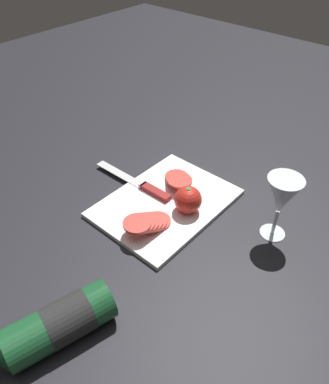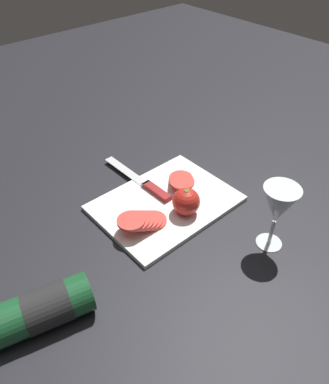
{
  "view_description": "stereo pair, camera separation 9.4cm",
  "coord_description": "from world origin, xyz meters",
  "px_view_note": "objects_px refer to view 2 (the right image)",
  "views": [
    {
      "loc": [
        -0.55,
        -0.49,
        0.67
      ],
      "look_at": [
        0.01,
        0.0,
        0.04
      ],
      "focal_mm": 35.0,
      "sensor_mm": 36.0,
      "label": 1
    },
    {
      "loc": [
        -0.49,
        -0.56,
        0.67
      ],
      "look_at": [
        0.01,
        0.0,
        0.04
      ],
      "focal_mm": 35.0,
      "sensor_mm": 36.0,
      "label": 2
    }
  ],
  "objects_px": {
    "tomato_slice_stack_far": "(181,180)",
    "knife": "(149,186)",
    "whole_tomato": "(186,202)",
    "wine_glass": "(278,207)",
    "wine_bottle": "(34,312)",
    "tomato_slice_stack_near": "(142,221)"
  },
  "relations": [
    {
      "from": "tomato_slice_stack_near",
      "to": "tomato_slice_stack_far",
      "type": "xyz_separation_m",
      "value": [
        0.18,
        0.06,
        -0.0
      ]
    },
    {
      "from": "knife",
      "to": "tomato_slice_stack_far",
      "type": "distance_m",
      "value": 0.09
    },
    {
      "from": "wine_bottle",
      "to": "knife",
      "type": "height_order",
      "value": "wine_bottle"
    },
    {
      "from": "tomato_slice_stack_far",
      "to": "tomato_slice_stack_near",
      "type": "bearing_deg",
      "value": -163.03
    },
    {
      "from": "wine_glass",
      "to": "knife",
      "type": "height_order",
      "value": "wine_glass"
    },
    {
      "from": "whole_tomato",
      "to": "tomato_slice_stack_far",
      "type": "height_order",
      "value": "whole_tomato"
    },
    {
      "from": "wine_glass",
      "to": "whole_tomato",
      "type": "xyz_separation_m",
      "value": [
        -0.08,
        0.2,
        -0.07
      ]
    },
    {
      "from": "whole_tomato",
      "to": "tomato_slice_stack_far",
      "type": "xyz_separation_m",
      "value": [
        0.07,
        0.09,
        -0.02
      ]
    },
    {
      "from": "wine_bottle",
      "to": "tomato_slice_stack_far",
      "type": "relative_size",
      "value": 3.04
    },
    {
      "from": "knife",
      "to": "tomato_slice_stack_far",
      "type": "relative_size",
      "value": 2.58
    },
    {
      "from": "tomato_slice_stack_near",
      "to": "tomato_slice_stack_far",
      "type": "relative_size",
      "value": 1.23
    },
    {
      "from": "knife",
      "to": "whole_tomato",
      "type": "bearing_deg",
      "value": -177.61
    },
    {
      "from": "wine_glass",
      "to": "tomato_slice_stack_near",
      "type": "distance_m",
      "value": 0.32
    },
    {
      "from": "whole_tomato",
      "to": "knife",
      "type": "xyz_separation_m",
      "value": [
        -0.01,
        0.14,
        -0.03
      ]
    },
    {
      "from": "wine_bottle",
      "to": "whole_tomato",
      "type": "distance_m",
      "value": 0.43
    },
    {
      "from": "tomato_slice_stack_near",
      "to": "wine_bottle",
      "type": "bearing_deg",
      "value": -168.48
    },
    {
      "from": "whole_tomato",
      "to": "wine_bottle",
      "type": "bearing_deg",
      "value": -175.81
    },
    {
      "from": "tomato_slice_stack_far",
      "to": "wine_bottle",
      "type": "bearing_deg",
      "value": -166.43
    },
    {
      "from": "wine_bottle",
      "to": "wine_glass",
      "type": "distance_m",
      "value": 0.55
    },
    {
      "from": "whole_tomato",
      "to": "tomato_slice_stack_near",
      "type": "xyz_separation_m",
      "value": [
        -0.12,
        0.03,
        -0.02
      ]
    },
    {
      "from": "knife",
      "to": "tomato_slice_stack_far",
      "type": "height_order",
      "value": "tomato_slice_stack_far"
    },
    {
      "from": "tomato_slice_stack_far",
      "to": "knife",
      "type": "bearing_deg",
      "value": 147.55
    }
  ]
}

